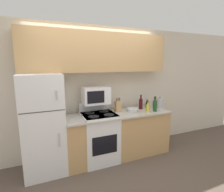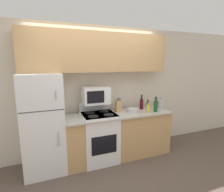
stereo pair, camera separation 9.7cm
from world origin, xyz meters
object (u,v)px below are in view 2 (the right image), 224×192
Objects in this scene: refrigerator at (43,124)px; kettle at (161,103)px; knife_block at (118,106)px; bottle_wine_red at (141,104)px; bottle_soy_sauce at (148,105)px; bottle_wine_green at (156,106)px; bottle_cooking_spray at (148,108)px; bowl at (133,110)px; bottle_vinegar at (155,104)px; microwave at (96,95)px; stove at (99,136)px.

refrigerator is 7.08× the size of kettle.
knife_block is 0.94× the size of bottle_wine_red.
bottle_soy_sauce is 0.76× the size of kettle.
bottle_wine_green is 1.36× the size of bottle_cooking_spray.
bottle_wine_green is at bearing -59.45° from bottle_wine_red.
bottle_cooking_spray is (0.52, -0.27, -0.03)m from knife_block.
bottle_wine_green is (0.69, -0.27, 0.00)m from knife_block.
bottle_wine_red is 0.43m from kettle.
bottle_wine_green and bottle_wine_red have the same top height.
bottle_wine_red is at bearing 168.37° from kettle.
knife_block is 0.53m from bottle_wine_red.
refrigerator is at bearing 173.89° from bottle_cooking_spray.
bowl is at bearing 152.85° from bottle_cooking_spray.
bottle_wine_red reaches higher than kettle.
kettle is at bearing -0.04° from bottle_vinegar.
bowl is at bearing -176.00° from kettle.
bottle_wine_red is 1.25× the size of bottle_vinegar.
bottle_wine_green reaches higher than kettle.
bottle_vinegar is at bearing 57.86° from bottle_wine_green.
microwave is at bearing 178.97° from bottle_wine_red.
microwave is at bearing 178.01° from knife_block.
bottle_cooking_spray is at bearing -121.72° from bottle_soy_sauce.
stove is at bearing -165.32° from knife_block.
bottle_soy_sauce is at bearing 10.13° from bottle_wine_red.
kettle is at bearing 1.07° from stove.
kettle is at bearing -11.63° from bottle_wine_red.
microwave is 0.51m from knife_block.
bottle_soy_sauce is at bearing 20.38° from bowl.
bottle_wine_red is at bearing 6.66° from stove.
microwave is 1.64× the size of bottle_wine_green.
bottle_wine_red is 0.19m from bottle_soy_sauce.
kettle is at bearing 35.33° from bottle_wine_green.
bottle_wine_green is (0.43, -0.14, 0.08)m from bowl.
bottle_wine_red is at bearing -1.03° from microwave.
bottle_cooking_spray is at bearing -9.35° from stove.
bottle_soy_sauce is at bearing 58.28° from bottle_cooking_spray.
kettle is at bearing -0.53° from refrigerator.
microwave is at bearing 167.77° from bowl.
bottle_soy_sauce is (-0.10, 0.12, -0.02)m from bottle_vinegar.
knife_block is (0.45, -0.02, -0.24)m from microwave.
refrigerator reaches higher than microwave.
refrigerator is 5.58× the size of bottle_wine_green.
bottle_vinegar reaches higher than bottle_cooking_spray.
bottle_wine_green reaches higher than bottle_cooking_spray.
kettle reaches higher than bowl.
stove is at bearing 178.14° from bowl.
refrigerator is 5.58× the size of bottle_wine_red.
stove is 0.78m from microwave.
bowl is 0.30m from bottle_cooking_spray.
bowl is at bearing -28.23° from knife_block.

